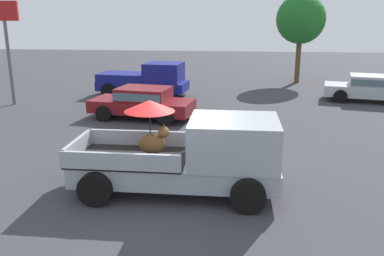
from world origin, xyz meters
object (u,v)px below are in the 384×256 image
(pickup_truck_main, at_px, (194,155))
(parked_sedan_far, at_px, (143,101))
(pickup_truck_red, at_px, (146,80))
(parked_sedan_near, at_px, (370,87))
(motel_sign, at_px, (6,33))

(pickup_truck_main, distance_m, parked_sedan_far, 7.70)
(pickup_truck_main, xyz_separation_m, pickup_truck_red, (-3.84, 12.08, -0.10))
(parked_sedan_near, bearing_deg, parked_sedan_far, 36.33)
(parked_sedan_near, bearing_deg, pickup_truck_main, 69.43)
(pickup_truck_main, height_order, motel_sign, motel_sign)
(pickup_truck_main, height_order, parked_sedan_far, pickup_truck_main)
(motel_sign, bearing_deg, pickup_truck_main, -43.08)
(parked_sedan_far, bearing_deg, pickup_truck_main, 121.41)
(pickup_truck_red, distance_m, parked_sedan_near, 11.56)
(parked_sedan_near, distance_m, motel_sign, 17.97)
(pickup_truck_red, xyz_separation_m, motel_sign, (-6.02, -2.87, 2.57))
(pickup_truck_main, height_order, pickup_truck_red, pickup_truck_main)
(parked_sedan_near, bearing_deg, pickup_truck_red, 11.21)
(pickup_truck_red, height_order, parked_sedan_far, pickup_truck_red)
(pickup_truck_red, xyz_separation_m, parked_sedan_far, (0.92, -4.96, -0.13))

